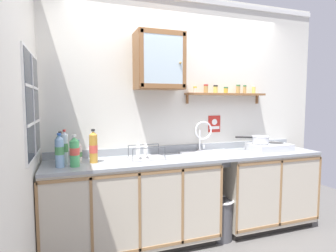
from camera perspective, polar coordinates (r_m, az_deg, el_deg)
name	(u,v)px	position (r m, az deg, el deg)	size (l,w,h in m)	color
floor	(204,251)	(3.05, 7.44, -24.36)	(6.05, 6.05, 0.00)	#565451
back_wall	(182,114)	(3.20, 2.96, 2.59)	(3.65, 0.07, 2.70)	silver
side_wall_left	(19,124)	(2.08, -28.59, 0.39)	(0.05, 3.36, 2.70)	silver
lower_cabinet_run	(133,206)	(2.90, -7.26, -16.13)	(1.72, 0.57, 0.89)	black
lower_cabinet_run_right	(264,189)	(3.57, 19.31, -12.28)	(1.14, 0.57, 0.89)	black
countertop	(193,157)	(2.97, 5.16, -6.48)	(3.01, 0.59, 0.03)	gray
backsplash	(183,148)	(3.21, 3.16, -4.62)	(3.01, 0.02, 0.08)	gray
sink	(209,154)	(3.10, 8.48, -5.88)	(0.60, 0.44, 0.48)	silver
hot_plate_stove	(269,147)	(3.49, 20.33, -4.11)	(0.46, 0.33, 0.09)	silver
saucepan	(260,139)	(3.42, 18.60, -2.65)	(0.36, 0.24, 0.09)	silver
bottle_juice_amber_0	(93,147)	(2.70, -15.28, -4.31)	(0.08, 0.08, 0.32)	gold
bottle_soda_green_1	(75,152)	(2.59, -18.88, -5.07)	(0.09, 0.09, 0.29)	#4CB266
bottle_opaque_white_2	(78,153)	(2.76, -18.24, -5.27)	(0.08, 0.08, 0.22)	white
bottle_water_clear_3	(65,148)	(2.70, -20.71, -4.29)	(0.06, 0.06, 0.33)	silver
bottle_detergent_teal_4	(61,149)	(2.81, -21.49, -4.39)	(0.07, 0.07, 0.30)	teal
bottle_water_blue_5	(60,151)	(2.60, -21.65, -4.89)	(0.08, 0.08, 0.31)	#8CB7E0
dish_rack	(145,156)	(2.80, -4.81, -6.22)	(0.35, 0.24, 0.17)	#B2B2B7
wall_cabinet	(159,61)	(2.94, -1.88, 13.32)	(0.50, 0.33, 0.59)	brown
spice_shelf	(226,93)	(3.35, 12.04, 6.74)	(1.02, 0.14, 0.23)	brown
warning_sign	(214,124)	(3.36, 9.62, 0.40)	(0.16, 0.01, 0.20)	#B2261E
window	(32,105)	(2.47, -26.52, 3.93)	(0.03, 0.79, 0.85)	#262D38
trash_bin	(221,218)	(3.20, 11.00, -18.34)	(0.28, 0.28, 0.45)	#4C4C51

